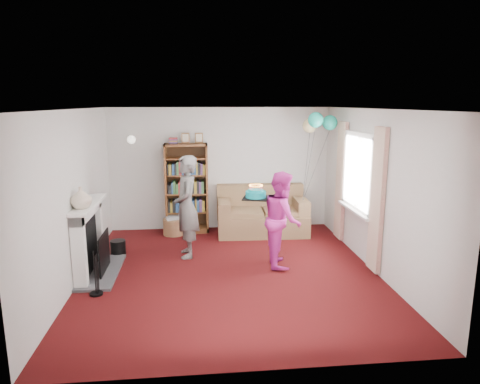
{
  "coord_description": "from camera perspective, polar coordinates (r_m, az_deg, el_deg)",
  "views": [
    {
      "loc": [
        -0.5,
        -6.22,
        2.59
      ],
      "look_at": [
        0.21,
        0.6,
        1.15
      ],
      "focal_mm": 32.0,
      "sensor_mm": 36.0,
      "label": 1
    }
  ],
  "objects": [
    {
      "name": "ground",
      "position": [
        6.76,
        -1.29,
        -10.71
      ],
      "size": [
        5.0,
        5.0,
        0.0
      ],
      "primitive_type": "plane",
      "color": "#360809",
      "rests_on": "ground"
    },
    {
      "name": "person_magenta",
      "position": [
        6.88,
        5.64,
        -3.59
      ],
      "size": [
        0.64,
        0.79,
        1.53
      ],
      "primitive_type": "imported",
      "rotation": [
        0.0,
        0.0,
        1.49
      ],
      "color": "#CC2895",
      "rests_on": "ground"
    },
    {
      "name": "sofa",
      "position": [
        8.69,
        2.92,
        -3.12
      ],
      "size": [
        1.78,
        0.94,
        0.94
      ],
      "rotation": [
        0.0,
        0.0,
        -0.04
      ],
      "color": "brown",
      "rests_on": "ground"
    },
    {
      "name": "mantel_vase",
      "position": [
        6.42,
        -20.45,
        -0.71
      ],
      "size": [
        0.38,
        0.38,
        0.31
      ],
      "primitive_type": "imported",
      "rotation": [
        0.0,
        0.0,
        -0.33
      ],
      "color": "beige",
      "rests_on": "fireplace"
    },
    {
      "name": "wall_right",
      "position": [
        6.93,
        17.62,
        0.12
      ],
      "size": [
        0.02,
        5.0,
        2.5
      ],
      "primitive_type": "cube",
      "color": "silver",
      "rests_on": "ground"
    },
    {
      "name": "wall_back",
      "position": [
        8.85,
        -2.65,
        3.11
      ],
      "size": [
        4.5,
        0.02,
        2.5
      ],
      "primitive_type": "cube",
      "color": "silver",
      "rests_on": "ground"
    },
    {
      "name": "window_bay",
      "position": [
        7.47,
        15.4,
        0.69
      ],
      "size": [
        0.14,
        2.02,
        2.2
      ],
      "color": "white",
      "rests_on": "ground"
    },
    {
      "name": "ceiling",
      "position": [
        6.24,
        -1.4,
        11.04
      ],
      "size": [
        4.5,
        5.0,
        0.01
      ],
      "primitive_type": "cube",
      "color": "white",
      "rests_on": "wall_back"
    },
    {
      "name": "balloons",
      "position": [
        8.25,
        10.42,
        9.07
      ],
      "size": [
        0.61,
        0.67,
        1.74
      ],
      "color": "#3F3F3F",
      "rests_on": "ground"
    },
    {
      "name": "fireplace",
      "position": [
        6.93,
        -19.04,
        -6.3
      ],
      "size": [
        0.55,
        1.8,
        1.12
      ],
      "color": "#3F3F42",
      "rests_on": "ground"
    },
    {
      "name": "wall_left",
      "position": [
        6.6,
        -21.29,
        -0.7
      ],
      "size": [
        0.02,
        5.0,
        2.5
      ],
      "primitive_type": "cube",
      "color": "silver",
      "rests_on": "ground"
    },
    {
      "name": "bookcase",
      "position": [
        8.69,
        -7.12,
        0.43
      ],
      "size": [
        0.85,
        0.42,
        2.01
      ],
      "color": "#472B14",
      "rests_on": "ground"
    },
    {
      "name": "wicker_basket",
      "position": [
        8.67,
        -8.8,
        -4.5
      ],
      "size": [
        0.43,
        0.43,
        0.38
      ],
      "rotation": [
        0.0,
        0.0,
        0.27
      ],
      "color": "olive",
      "rests_on": "ground"
    },
    {
      "name": "birthday_cake",
      "position": [
        6.82,
        2.11,
        -0.32
      ],
      "size": [
        0.39,
        0.39,
        0.22
      ],
      "rotation": [
        0.0,
        0.0,
        -0.27
      ],
      "color": "black",
      "rests_on": "ground"
    },
    {
      "name": "person_striped",
      "position": [
        7.27,
        -7.15,
        -1.96
      ],
      "size": [
        0.47,
        0.67,
        1.74
      ],
      "primitive_type": "imported",
      "rotation": [
        0.0,
        0.0,
        -1.48
      ],
      "color": "black",
      "rests_on": "ground"
    },
    {
      "name": "wall_sconce",
      "position": [
        8.7,
        -14.29,
        6.8
      ],
      "size": [
        0.16,
        0.23,
        0.16
      ],
      "color": "gold",
      "rests_on": "ground"
    }
  ]
}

